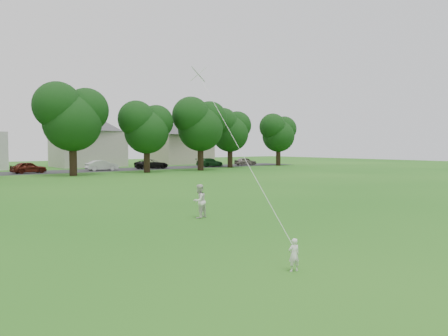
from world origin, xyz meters
TOP-DOWN VIEW (x-y plane):
  - ground at (0.00, 0.00)m, footprint 160.00×160.00m
  - toddler at (0.64, -3.06)m, footprint 0.34×0.27m
  - older_boy at (3.29, 4.92)m, footprint 0.84×0.75m
  - kite at (2.56, 1.83)m, footprint 2.46×5.45m
  - parked_cars at (4.71, 41.00)m, footprint 70.81×2.53m

SIDE VIEW (x-z plane):
  - ground at x=0.00m, z-range 0.00..0.00m
  - toddler at x=0.64m, z-range 0.00..0.83m
  - parked_cars at x=4.71m, z-range -0.02..1.28m
  - older_boy at x=3.29m, z-range 0.00..1.45m
  - kite at x=2.56m, z-range -2.49..9.54m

